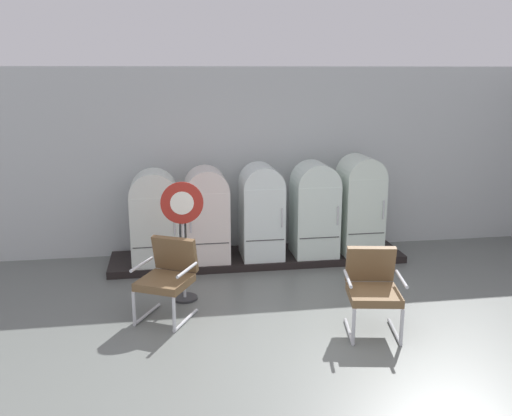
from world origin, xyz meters
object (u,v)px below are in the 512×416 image
Objects in this scene: refrigerator_2 at (261,209)px; sign_stand at (183,239)px; refrigerator_4 at (360,201)px; armchair_right at (373,286)px; refrigerator_0 at (154,215)px; armchair_left at (168,274)px; refrigerator_1 at (207,212)px; refrigerator_3 at (315,206)px.

refrigerator_2 is 1.71m from sign_stand.
refrigerator_4 is 2.98m from sign_stand.
refrigerator_0 is at bearing 135.34° from armchair_right.
armchair_left is 1.00× the size of armchair_right.
sign_stand reaches higher than armchair_right.
refrigerator_1 is 0.98× the size of refrigerator_2.
refrigerator_0 is at bearing 95.87° from armchair_left.
refrigerator_1 is at bearing 72.55° from sign_stand.
armchair_left is at bearing -113.44° from sign_stand.
armchair_left is (-0.58, -1.68, -0.31)m from refrigerator_1.
refrigerator_1 reaches higher than armchair_left.
refrigerator_4 reaches higher than refrigerator_0.
refrigerator_1 is 0.97× the size of refrigerator_3.
refrigerator_4 reaches higher than armchair_left.
refrigerator_0 is 0.96× the size of refrigerator_3.
refrigerator_2 is 1.50× the size of armchair_right.
refrigerator_4 is 2.54m from armchair_right.
refrigerator_1 is at bearing 70.87° from armchair_left.
armchair_right is (0.84, -2.42, -0.32)m from refrigerator_2.
refrigerator_0 is at bearing -179.62° from refrigerator_3.
sign_stand is at bearing -72.80° from refrigerator_0.
refrigerator_3 reaches higher than refrigerator_0.
refrigerator_1 is 0.92× the size of refrigerator_4.
armchair_right is at bearing -89.16° from refrigerator_3.
refrigerator_3 is (1.61, -0.02, 0.02)m from refrigerator_1.
refrigerator_3 is at bearing 31.06° from sign_stand.
refrigerator_3 is 2.41m from armchair_right.
refrigerator_2 is 0.94× the size of refrigerator_4.
refrigerator_0 reaches higher than armchair_right.
refrigerator_3 is 0.95× the size of refrigerator_4.
refrigerator_3 is at bearing -0.60° from refrigerator_1.
sign_stand is (0.37, -1.19, -0.01)m from refrigerator_0.
refrigerator_1 is at bearing -179.74° from refrigerator_4.
refrigerator_1 is 1.48× the size of armchair_right.
refrigerator_0 is at bearing -179.20° from refrigerator_4.
refrigerator_3 is at bearing 90.84° from armchair_right.
refrigerator_3 reaches higher than refrigerator_1.
sign_stand is at bearing -134.07° from refrigerator_2.
armchair_left is 0.57m from sign_stand.
refrigerator_2 reaches higher than armchair_right.
refrigerator_4 is (3.08, 0.04, 0.08)m from refrigerator_0.
armchair_left is 2.35m from armchair_right.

